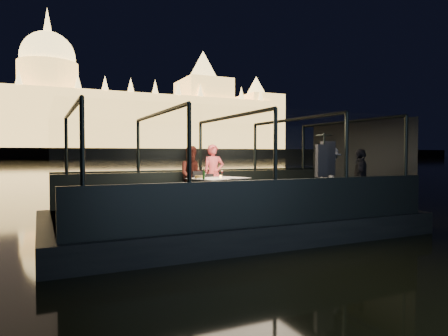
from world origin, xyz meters
name	(u,v)px	position (x,y,z in m)	size (l,w,h in m)	color
river_water	(61,163)	(0.00, 80.00, 0.00)	(500.00, 500.00, 0.00)	black
boat_hull	(231,232)	(0.00, 0.00, 0.00)	(8.60, 4.40, 1.00)	black
boat_deck	(231,212)	(0.00, 0.00, 0.48)	(8.00, 4.00, 0.04)	black
gunwale_port	(201,187)	(0.00, 2.00, 0.95)	(8.00, 0.08, 0.90)	black
gunwale_starboard	(275,202)	(0.00, -2.00, 0.95)	(8.00, 0.08, 0.90)	black
cabin_glass_port	(201,147)	(0.00, 2.00, 2.10)	(8.00, 0.02, 1.40)	#99B2B2
cabin_glass_starboard	(276,144)	(0.00, -2.00, 2.10)	(8.00, 0.02, 1.40)	#99B2B2
cabin_roof_glass	(231,117)	(0.00, 0.00, 2.80)	(8.00, 4.00, 0.02)	#99B2B2
end_wall_fore	(51,167)	(-4.00, 0.00, 1.65)	(0.02, 4.00, 2.30)	black
end_wall_aft	(357,163)	(4.00, 0.00, 1.65)	(0.02, 4.00, 2.30)	black
canopy_ribs	(231,164)	(0.00, 0.00, 1.65)	(8.00, 4.00, 2.30)	black
embankment	(48,156)	(0.00, 210.00, 1.00)	(400.00, 140.00, 6.00)	#423D33
parliament_building	(48,89)	(0.00, 175.00, 29.00)	(220.00, 32.00, 60.00)	#F2D18C
dining_table_central	(219,192)	(0.13, 1.00, 0.89)	(1.45, 1.05, 0.77)	white
chair_port_left	(201,189)	(-0.19, 1.45, 0.95)	(0.43, 0.43, 0.92)	black
chair_port_right	(212,188)	(0.14, 1.45, 0.95)	(0.39, 0.39, 0.83)	black
coat_stand	(324,176)	(1.64, -1.44, 1.40)	(0.52, 0.42, 1.88)	black
person_woman_coral	(214,177)	(0.29, 1.72, 1.25)	(0.60, 0.40, 1.67)	#F3585E
person_man_maroon	(193,177)	(-0.35, 1.72, 1.25)	(0.78, 0.61, 1.62)	#421812
passenger_stripe	(329,176)	(2.27, -0.87, 1.35)	(1.04, 0.58, 1.60)	silver
passenger_dark	(360,177)	(2.84, -1.34, 1.35)	(0.90, 0.38, 1.54)	black
wine_bottle	(204,173)	(-0.47, 0.58, 1.42)	(0.06, 0.06, 0.27)	#133513
bread_basket	(199,177)	(-0.46, 0.95, 1.31)	(0.21, 0.21, 0.09)	olive
amber_candle	(221,177)	(0.12, 0.87, 1.31)	(0.05, 0.05, 0.08)	#F7AA3D
plate_near	(231,178)	(0.29, 0.60, 1.27)	(0.25, 0.25, 0.02)	white
plate_far	(201,178)	(-0.42, 0.89, 1.27)	(0.25, 0.25, 0.02)	silver
wine_glass_white	(205,176)	(-0.44, 0.58, 1.36)	(0.06, 0.06, 0.18)	silver
wine_glass_red	(222,174)	(0.25, 1.05, 1.36)	(0.07, 0.07, 0.20)	silver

